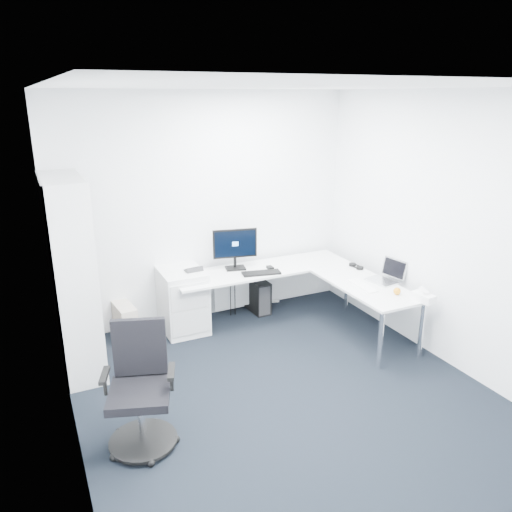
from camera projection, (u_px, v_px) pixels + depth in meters
name	position (u px, v px, depth m)	size (l,w,h in m)	color
ground	(290.00, 401.00, 4.52)	(4.20, 4.20, 0.00)	black
ceiling	(298.00, 86.00, 3.68)	(4.20, 4.20, 0.00)	white
wall_back	(207.00, 209.00, 5.91)	(3.60, 0.02, 2.70)	white
wall_left	(62.00, 295.00, 3.37)	(0.02, 4.20, 2.70)	white
wall_right	(456.00, 234.00, 4.83)	(0.02, 4.20, 2.70)	white
l_desk	(274.00, 302.00, 5.84)	(2.21, 1.24, 0.65)	silver
drawer_pedestal	(183.00, 300.00, 5.78)	(0.48, 0.60, 0.74)	silver
bookshelf	(72.00, 277.00, 4.80)	(0.38, 0.97, 1.94)	silver
task_chair	(139.00, 391.00, 3.79)	(0.56, 0.56, 0.99)	black
black_pc_tower	(257.00, 295.00, 6.34)	(0.19, 0.43, 0.42)	black
beige_pc_tower	(125.00, 321.00, 5.65)	(0.18, 0.41, 0.39)	#BAB09E
power_strip	(267.00, 301.00, 6.64)	(0.31, 0.05, 0.04)	white
monitor	(235.00, 249.00, 5.91)	(0.53, 0.17, 0.51)	black
black_keyboard	(261.00, 273.00, 5.82)	(0.45, 0.16, 0.02)	black
mouse	(270.00, 268.00, 5.98)	(0.06, 0.10, 0.03)	black
desk_phone	(193.00, 272.00, 5.68)	(0.19, 0.19, 0.14)	#28292B
laptop	(382.00, 272.00, 5.54)	(0.33, 0.32, 0.24)	silver
white_keyboard	(363.00, 286.00, 5.45)	(0.12, 0.43, 0.01)	white
headphones	(356.00, 265.00, 6.03)	(0.13, 0.21, 0.05)	black
orange_fruit	(397.00, 291.00, 5.21)	(0.08, 0.08, 0.08)	orange
tissue_box	(423.00, 297.00, 5.04)	(0.12, 0.23, 0.08)	white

